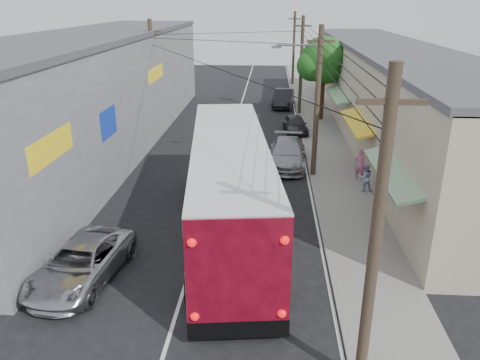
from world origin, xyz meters
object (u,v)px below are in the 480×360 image
object	(u,v)px
parked_car_far	(283,98)
pedestrian_far	(366,177)
jeepney	(82,263)
pedestrian_near	(360,164)
coach_bus	(230,185)
parked_car_mid	(295,124)
parked_suv	(287,153)

from	to	relation	value
parked_car_far	pedestrian_far	world-z (taller)	same
jeepney	pedestrian_far	world-z (taller)	pedestrian_far
jeepney	pedestrian_near	xyz separation A→B (m)	(11.18, 10.31, 0.27)
coach_bus	pedestrian_far	distance (m)	7.99
jeepney	parked_car_mid	world-z (taller)	jeepney
pedestrian_near	jeepney	bearing A→B (deg)	61.54
parked_car_mid	pedestrian_near	xyz separation A→B (m)	(3.00, -9.64, 0.31)
pedestrian_far	parked_car_far	bearing A→B (deg)	-86.55
coach_bus	parked_car_mid	distance (m)	16.31
coach_bus	pedestrian_near	world-z (taller)	coach_bus
coach_bus	parked_car_mid	bearing A→B (deg)	70.96
parked_car_mid	pedestrian_far	distance (m)	11.69
parked_suv	coach_bus	bearing A→B (deg)	-103.46
jeepney	parked_car_mid	size ratio (longest dim) A/B	1.30
parked_suv	parked_car_far	size ratio (longest dim) A/B	1.09
parked_suv	pedestrian_far	distance (m)	5.49
coach_bus	pedestrian_near	bearing A→B (deg)	37.35
parked_car_far	pedestrian_near	size ratio (longest dim) A/B	2.83
jeepney	parked_suv	size ratio (longest dim) A/B	0.95
coach_bus	jeepney	size ratio (longest dim) A/B	2.88
parked_car_mid	pedestrian_far	xyz separation A→B (m)	(3.00, -11.29, 0.19)
parked_car_far	pedestrian_far	size ratio (longest dim) A/B	3.29
parked_suv	parked_car_mid	bearing A→B (deg)	87.31
coach_bus	parked_suv	xyz separation A→B (m)	(2.61, 8.56, -1.32)
parked_car_mid	parked_car_far	xyz separation A→B (m)	(-0.70, 9.07, 0.13)
jeepney	pedestrian_near	bearing A→B (deg)	50.07
coach_bus	parked_car_far	distance (m)	25.14
parked_car_mid	parked_car_far	distance (m)	9.10
jeepney	pedestrian_far	size ratio (longest dim) A/B	3.41
parked_suv	parked_car_mid	size ratio (longest dim) A/B	1.36
jeepney	parked_suv	bearing A→B (deg)	67.05
coach_bus	pedestrian_far	world-z (taller)	coach_bus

